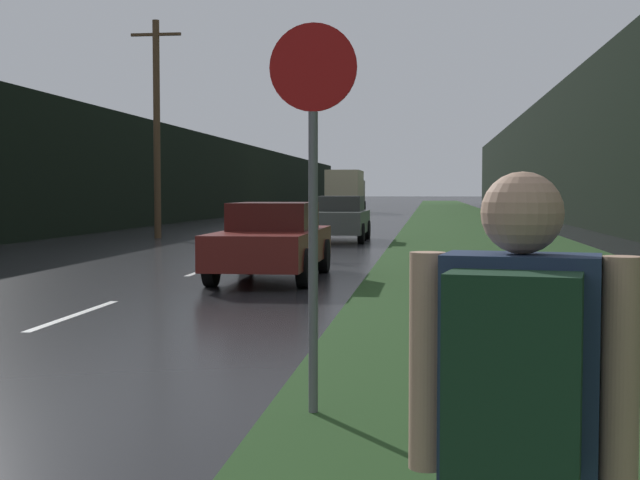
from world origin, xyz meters
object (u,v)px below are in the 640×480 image
stop_sign (313,180)px  delivery_truck (346,191)px  hitchhiker_with_backpack (518,451)px  car_passing_far (340,219)px  car_oncoming (329,207)px  car_passing_near (272,240)px

stop_sign → delivery_truck: 62.68m
hitchhiker_with_backpack → car_passing_far: size_ratio=0.39×
hitchhiker_with_backpack → car_oncoming: size_ratio=0.41×
car_oncoming → delivery_truck: size_ratio=0.53×
car_passing_near → car_oncoming: size_ratio=1.13×
car_passing_far → delivery_truck: delivery_truck is taller
car_oncoming → delivery_truck: delivery_truck is taller
hitchhiker_with_backpack → car_oncoming: 55.16m
car_passing_near → stop_sign: bearing=101.8°
delivery_truck → hitchhiker_with_backpack: bearing=-84.2°
hitchhiker_with_backpack → car_passing_far: (-3.21, 27.22, -0.23)m
car_passing_far → delivery_truck: (-3.51, 39.38, 0.97)m
car_passing_near → car_passing_far: car_passing_far is taller
hitchhiker_with_backpack → car_passing_near: hitchhiker_with_backpack is taller
stop_sign → car_passing_far: bearing=95.3°
car_passing_near → car_passing_far: bearing=-90.0°
car_passing_far → car_oncoming: 27.76m
stop_sign → car_oncoming: stop_sign is taller
hitchhiker_with_backpack → car_passing_near: 14.71m
hitchhiker_with_backpack → car_oncoming: hitchhiker_with_backpack is taller
stop_sign → car_passing_far: (-2.12, 23.05, -0.99)m
car_oncoming → hitchhiker_with_backpack: bearing=-83.0°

